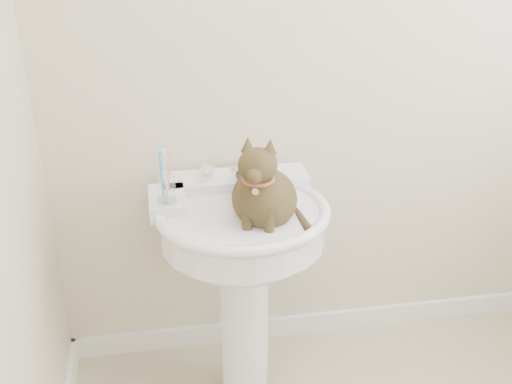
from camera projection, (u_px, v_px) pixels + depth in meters
name	position (u px, v px, depth m)	size (l,w,h in m)	color
wall_back	(351.00, 45.00, 2.23)	(2.20, 0.00, 2.50)	beige
baseboard_back	(333.00, 321.00, 2.78)	(2.20, 0.02, 0.09)	white
pedestal_sink	(242.00, 246.00, 2.19)	(0.60, 0.59, 0.83)	white
faucet	(236.00, 170.00, 2.22)	(0.28, 0.12, 0.14)	silver
soap_bar	(261.00, 164.00, 2.32)	(0.09, 0.06, 0.03)	#FC602C
toothbrush_cup	(166.00, 189.00, 2.07)	(0.07, 0.07, 0.19)	silver
cat	(264.00, 194.00, 2.04)	(0.23, 0.29, 0.43)	#50401F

